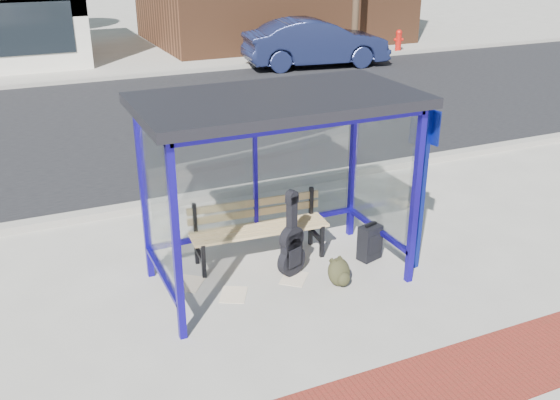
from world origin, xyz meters
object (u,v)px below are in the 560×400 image
fire_hydrant (399,40)px  suitcase (370,243)px  backpack (340,273)px  guitar_bag (292,247)px  bench (258,225)px  parked_car (316,43)px

fire_hydrant → suitcase: bearing=-125.4°
suitcase → backpack: suitcase is taller
suitcase → guitar_bag: bearing=160.9°
bench → backpack: size_ratio=5.14×
guitar_bag → suitcase: size_ratio=2.07×
suitcase → fire_hydrant: size_ratio=0.67×
bench → guitar_bag: 0.64m
suitcase → parked_car: size_ratio=0.11×
parked_car → fire_hydrant: bearing=-64.7°
backpack → fire_hydrant: fire_hydrant is taller
suitcase → parked_car: (5.55, 12.41, 0.54)m
suitcase → fire_hydrant: bearing=38.3°
guitar_bag → suitcase: (1.16, -0.06, -0.16)m
guitar_bag → backpack: guitar_bag is taller
bench → guitar_bag: bearing=-65.6°
suitcase → fire_hydrant: 16.88m
bench → parked_car: 13.65m
bench → fire_hydrant: size_ratio=2.34×
backpack → suitcase: bearing=25.2°
backpack → parked_car: (6.27, 12.85, 0.61)m
suitcase → parked_car: parked_car is taller
backpack → fire_hydrant: bearing=47.2°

